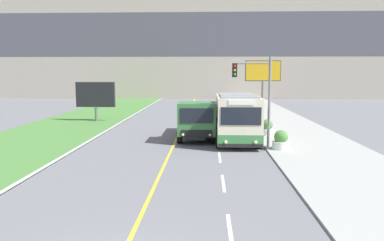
% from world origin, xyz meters
% --- Properties ---
extents(apartment_block_background, '(80.00, 8.04, 20.12)m').
position_xyz_m(apartment_block_background, '(0.00, 59.00, 10.06)').
color(apartment_block_background, '#A89E8E').
rests_on(apartment_block_background, ground_plane).
extents(city_bus, '(2.72, 5.42, 3.08)m').
position_xyz_m(city_bus, '(3.96, 16.37, 1.56)').
color(city_bus, beige).
rests_on(city_bus, ground_plane).
extents(dump_truck, '(2.48, 6.67, 2.58)m').
position_xyz_m(dump_truck, '(1.43, 17.45, 1.28)').
color(dump_truck, black).
rests_on(dump_truck, ground_plane).
extents(traffic_light_mast, '(2.28, 0.32, 5.40)m').
position_xyz_m(traffic_light_mast, '(5.04, 15.04, 3.46)').
color(traffic_light_mast, slate).
rests_on(traffic_light_mast, ground_plane).
extents(billboard_large, '(4.24, 0.24, 5.84)m').
position_xyz_m(billboard_large, '(8.71, 38.32, 4.39)').
color(billboard_large, '#59595B').
rests_on(billboard_large, ground_plane).
extents(billboard_small, '(3.59, 0.24, 3.60)m').
position_xyz_m(billboard_small, '(-8.08, 26.51, 2.38)').
color(billboard_small, '#59595B').
rests_on(billboard_small, ground_plane).
extents(planter_round_near, '(0.98, 0.98, 1.11)m').
position_xyz_m(planter_round_near, '(6.32, 14.31, 0.56)').
color(planter_round_near, silver).
rests_on(planter_round_near, sidewalk_right).
extents(planter_round_second, '(0.99, 0.99, 1.12)m').
position_xyz_m(planter_round_second, '(6.27, 19.10, 0.57)').
color(planter_round_second, silver).
rests_on(planter_round_second, sidewalk_right).
extents(planter_round_third, '(1.00, 1.00, 1.15)m').
position_xyz_m(planter_round_third, '(6.30, 23.89, 0.58)').
color(planter_round_third, silver).
rests_on(planter_round_third, sidewalk_right).
extents(planter_round_far, '(0.91, 0.91, 1.06)m').
position_xyz_m(planter_round_far, '(6.25, 28.69, 0.54)').
color(planter_round_far, silver).
rests_on(planter_round_far, sidewalk_right).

